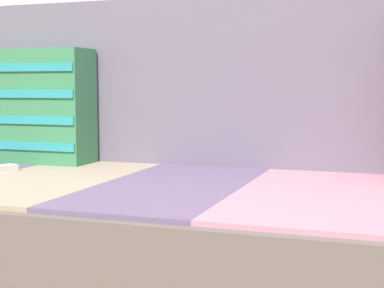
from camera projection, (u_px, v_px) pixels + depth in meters
couch at (245, 267)px, 1.39m from camera, size 2.11×0.85×0.39m
sofa_backrest at (276, 82)px, 1.68m from camera, size 2.06×0.14×0.49m
throw_pillow_striped at (23, 106)px, 1.80m from camera, size 0.44×0.14×0.34m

